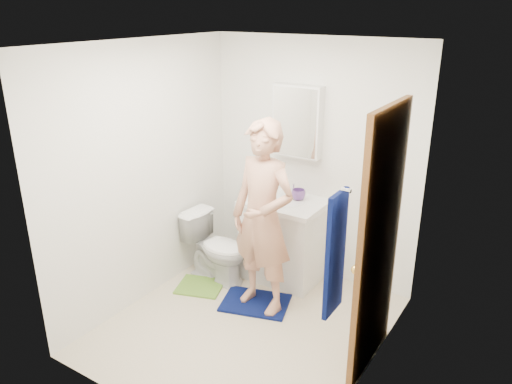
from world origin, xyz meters
TOP-DOWN VIEW (x-y plane):
  - floor at (0.00, 0.00)m, footprint 2.20×2.40m
  - ceiling at (0.00, 0.00)m, footprint 2.20×2.40m
  - wall_back at (0.00, 1.21)m, footprint 2.20×0.02m
  - wall_front at (0.00, -1.21)m, footprint 2.20×0.02m
  - wall_left at (-1.11, 0.00)m, footprint 0.02×2.40m
  - wall_right at (1.11, 0.00)m, footprint 0.02×2.40m
  - vanity_cabinet at (-0.15, 0.91)m, footprint 0.75×0.55m
  - countertop at (-0.15, 0.91)m, footprint 0.79×0.59m
  - sink_basin at (-0.15, 0.91)m, footprint 0.40×0.40m
  - faucet at (-0.15, 1.09)m, footprint 0.03×0.03m
  - medicine_cabinet at (-0.15, 1.14)m, footprint 0.50×0.12m
  - mirror_panel at (-0.15, 1.08)m, footprint 0.46×0.01m
  - door at (1.07, 0.15)m, footprint 0.05×0.80m
  - door_knob at (1.03, -0.17)m, footprint 0.07×0.07m
  - towel at (1.03, -0.57)m, footprint 0.03×0.24m
  - towel_hook at (1.07, -0.57)m, footprint 0.06×0.02m
  - toilet at (-0.71, 0.53)m, footprint 0.71×0.44m
  - bath_mat at (-0.11, 0.32)m, footprint 0.72×0.60m
  - green_rug at (-0.74, 0.27)m, footprint 0.53×0.49m
  - soap_dispenser at (-0.38, 0.86)m, footprint 0.09×0.09m
  - toothbrush_cup at (-0.04, 1.00)m, footprint 0.17×0.17m
  - man at (-0.03, 0.32)m, footprint 0.69×0.50m

SIDE VIEW (x-z plane):
  - floor at x=0.00m, z-range -0.02..0.00m
  - green_rug at x=-0.74m, z-range 0.00..0.02m
  - bath_mat at x=-0.11m, z-range 0.00..0.02m
  - toilet at x=-0.71m, z-range 0.00..0.70m
  - vanity_cabinet at x=-0.15m, z-range 0.00..0.80m
  - countertop at x=-0.15m, z-range 0.80..0.85m
  - sink_basin at x=-0.15m, z-range 0.83..0.86m
  - man at x=-0.03m, z-range 0.02..1.78m
  - toothbrush_cup at x=-0.04m, z-range 0.85..0.96m
  - faucet at x=-0.15m, z-range 0.85..0.97m
  - soap_dispenser at x=-0.38m, z-range 0.85..1.02m
  - door_knob at x=1.03m, z-range 0.91..0.98m
  - door at x=1.07m, z-range 0.00..2.05m
  - wall_back at x=0.00m, z-range 0.00..2.40m
  - wall_front at x=0.00m, z-range 0.00..2.40m
  - wall_left at x=-1.11m, z-range 0.00..2.40m
  - wall_right at x=1.11m, z-range 0.00..2.40m
  - towel at x=1.03m, z-range 0.85..1.65m
  - medicine_cabinet at x=-0.15m, z-range 1.25..1.95m
  - mirror_panel at x=-0.15m, z-range 1.27..1.93m
  - towel_hook at x=1.07m, z-range 1.66..1.68m
  - ceiling at x=0.00m, z-range 2.40..2.42m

